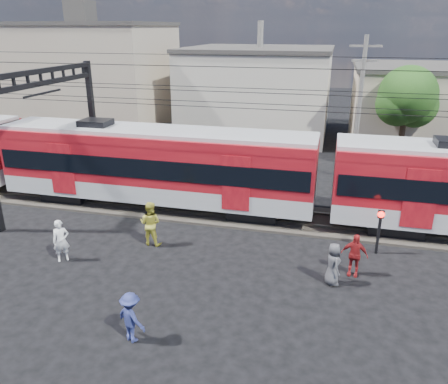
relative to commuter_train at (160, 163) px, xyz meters
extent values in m
plane|color=black|center=(3.74, -8.00, -2.40)|extent=(120.00, 120.00, 0.00)
cube|color=#2D2823|center=(3.74, 0.00, -2.34)|extent=(70.00, 3.40, 0.12)
cube|color=#59544C|center=(3.74, -0.75, -2.22)|extent=(70.00, 0.12, 0.12)
cube|color=#59544C|center=(3.74, 0.75, -2.22)|extent=(70.00, 0.12, 0.12)
cube|color=black|center=(-5.33, 0.00, -2.05)|extent=(2.40, 2.20, 0.70)
cube|color=black|center=(4.91, 0.00, -2.05)|extent=(2.40, 2.20, 0.70)
cube|color=#A7AAAF|center=(-0.21, 0.00, -1.25)|extent=(16.00, 3.00, 0.90)
cube|color=maroon|center=(-0.21, 0.00, 0.40)|extent=(16.00, 3.00, 2.40)
cube|color=black|center=(-0.21, 0.00, 0.15)|extent=(15.68, 3.08, 0.95)
cube|color=#A7AAAF|center=(-0.21, 0.00, 1.65)|extent=(16.00, 2.60, 0.25)
cube|color=black|center=(11.47, 0.00, -2.05)|extent=(2.40, 2.20, 0.70)
cube|color=black|center=(-6.26, 4.50, 1.10)|extent=(0.30, 0.30, 7.00)
cube|color=black|center=(-6.26, 0.00, 4.40)|extent=(0.25, 9.30, 0.25)
cube|color=black|center=(-6.26, 0.00, 3.80)|extent=(0.25, 9.30, 0.25)
cylinder|color=black|center=(3.74, -0.70, 3.10)|extent=(70.00, 0.03, 0.03)
cylinder|color=black|center=(3.74, 0.70, 3.10)|extent=(70.00, 0.03, 0.03)
cylinder|color=black|center=(3.74, -0.70, 3.80)|extent=(70.00, 0.03, 0.03)
cylinder|color=black|center=(3.74, 0.70, 3.80)|extent=(70.00, 0.03, 0.03)
cylinder|color=black|center=(3.74, -3.50, 5.10)|extent=(70.00, 0.03, 0.03)
cylinder|color=black|center=(3.74, 3.50, 5.10)|extent=(70.00, 0.03, 0.03)
cube|color=tan|center=(-13.26, 16.00, 2.10)|extent=(14.00, 10.00, 9.00)
cube|color=#3F3D3A|center=(-13.26, 16.00, 6.75)|extent=(14.28, 10.20, 0.30)
cube|color=beige|center=(1.74, 19.00, 1.10)|extent=(12.00, 12.00, 7.00)
cube|color=#3F3D3A|center=(1.74, 19.00, 4.75)|extent=(12.24, 12.24, 0.30)
cylinder|color=slate|center=(9.74, 7.00, 1.85)|extent=(0.24, 0.24, 8.50)
cube|color=slate|center=(9.74, 7.00, 5.50)|extent=(1.80, 0.12, 0.12)
cube|color=slate|center=(9.74, 7.00, 4.70)|extent=(1.40, 0.12, 0.12)
cylinder|color=#382619|center=(12.74, 10.00, -0.44)|extent=(0.36, 0.36, 3.92)
sphere|color=#1D4012|center=(12.74, 10.00, 2.50)|extent=(3.64, 3.64, 3.64)
sphere|color=#1D4012|center=(13.34, 10.30, 1.80)|extent=(2.80, 2.80, 2.80)
imported|color=white|center=(-1.84, -6.20, -1.53)|extent=(0.76, 0.73, 1.75)
imported|color=gold|center=(1.08, -4.01, -1.42)|extent=(0.99, 0.79, 1.96)
imported|color=navy|center=(3.00, -9.99, -1.59)|extent=(1.20, 0.97, 1.62)
imported|color=maroon|center=(9.54, -4.50, -1.55)|extent=(1.05, 0.55, 1.70)
imported|color=#48484D|center=(8.78, -5.32, -1.59)|extent=(0.78, 0.93, 1.63)
cylinder|color=black|center=(10.55, -2.51, -1.49)|extent=(0.12, 0.12, 1.83)
sphere|color=#FF140C|center=(10.55, -2.51, -0.62)|extent=(0.29, 0.29, 0.29)
cube|color=black|center=(10.55, -2.51, -0.62)|extent=(0.25, 0.06, 0.36)
camera|label=1|loc=(8.32, -19.78, 6.48)|focal=35.00mm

